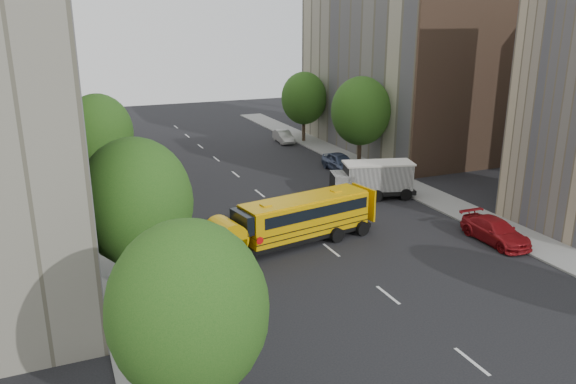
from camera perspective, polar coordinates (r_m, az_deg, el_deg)
ground at (r=34.40m, az=2.89°, el=-4.72°), size 120.00×120.00×0.00m
sidewalk_left at (r=36.10m, az=-17.48°, el=-4.35°), size 3.00×80.00×0.12m
sidewalk_right at (r=44.15m, az=13.58°, el=-0.11°), size 3.00×80.00×0.12m
lane_markings at (r=43.09m, az=-2.89°, el=-0.14°), size 0.15×64.00×0.01m
building_left_redbrick at (r=57.16m, az=-27.16°, el=8.98°), size 10.00×15.00×13.00m
building_right_far at (r=58.39m, az=10.63°, el=13.16°), size 10.00×22.00×18.00m
building_right_sidewall at (r=49.60m, az=17.74°, el=11.98°), size 10.10×0.30×18.00m
street_tree_0 at (r=17.07m, az=-10.09°, el=-11.75°), size 4.80×4.80×7.41m
street_tree_1 at (r=26.07m, az=-15.20°, el=-1.01°), size 5.12×5.12×7.90m
street_tree_2 at (r=43.52m, az=-18.67°, el=5.70°), size 4.99×4.99×7.71m
street_tree_4 at (r=50.08m, az=7.41°, el=8.15°), size 5.25×5.25×8.10m
street_tree_5 at (r=60.68m, az=1.63°, el=9.50°), size 4.86×4.86×7.51m
school_bus at (r=33.03m, az=0.59°, el=-2.73°), size 10.21×4.01×2.81m
safari_truck at (r=42.10m, az=8.53°, el=1.30°), size 6.70×3.83×2.72m
parked_car_0 at (r=24.18m, az=-8.47°, el=-13.13°), size 1.72×4.10×1.38m
parked_car_1 at (r=42.58m, az=-14.95°, el=0.07°), size 1.80×4.44×1.43m
parked_car_3 at (r=35.79m, az=20.32°, el=-3.73°), size 2.04×4.85×1.40m
parked_car_4 at (r=49.42m, az=5.32°, el=3.02°), size 1.95×4.65×1.57m
parked_car_5 at (r=60.88m, az=-0.47°, el=5.66°), size 1.68×4.07×1.31m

